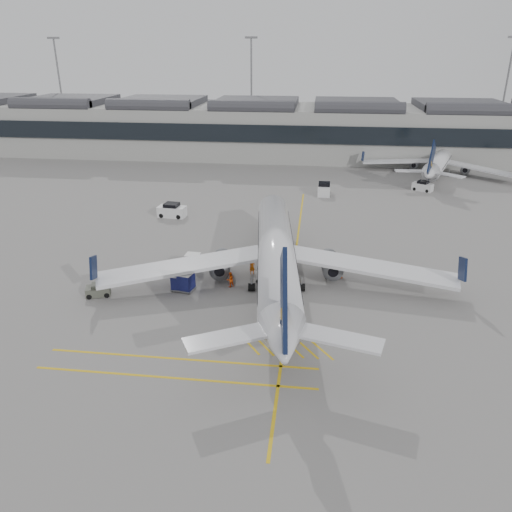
# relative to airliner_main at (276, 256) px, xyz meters

# --- Properties ---
(ground) EXTENTS (220.00, 220.00, 0.00)m
(ground) POSITION_rel_airliner_main_xyz_m (-8.33, -4.90, -3.16)
(ground) COLOR gray
(ground) RESTS_ON ground
(terminal) EXTENTS (200.00, 20.45, 12.40)m
(terminal) POSITION_rel_airliner_main_xyz_m (-8.33, 67.02, 2.98)
(terminal) COLOR #9E9E99
(terminal) RESTS_ON ground
(light_masts) EXTENTS (113.00, 0.60, 25.45)m
(light_masts) POSITION_rel_airliner_main_xyz_m (-10.00, 81.10, 11.33)
(light_masts) COLOR slate
(light_masts) RESTS_ON ground
(apron_markings) EXTENTS (0.25, 60.00, 0.01)m
(apron_markings) POSITION_rel_airliner_main_xyz_m (1.67, 5.10, -3.16)
(apron_markings) COLOR gold
(apron_markings) RESTS_ON ground
(airliner_main) EXTENTS (36.83, 40.45, 10.77)m
(airliner_main) POSITION_rel_airliner_main_xyz_m (0.00, 0.00, 0.00)
(airliner_main) COLOR silver
(airliner_main) RESTS_ON ground
(airliner_far) EXTENTS (28.46, 31.54, 8.74)m
(airliner_far) POSITION_rel_airliner_main_xyz_m (27.64, 53.14, -0.59)
(airliner_far) COLOR silver
(airliner_far) RESTS_ON ground
(belt_loader) EXTENTS (4.67, 1.74, 1.89)m
(belt_loader) POSITION_rel_airliner_main_xyz_m (-0.55, 0.38, -2.61)
(belt_loader) COLOR beige
(belt_loader) RESTS_ON ground
(baggage_cart_a) EXTENTS (1.71, 1.43, 1.74)m
(baggage_cart_a) POSITION_rel_airliner_main_xyz_m (-9.71, -2.85, -2.23)
(baggage_cart_a) COLOR gray
(baggage_cart_a) RESTS_ON ground
(baggage_cart_b) EXTENTS (2.06, 1.81, 1.91)m
(baggage_cart_b) POSITION_rel_airliner_main_xyz_m (-10.08, -1.11, -2.14)
(baggage_cart_b) COLOR gray
(baggage_cart_b) RESTS_ON ground
(baggage_cart_c) EXTENTS (1.78, 1.51, 1.78)m
(baggage_cart_c) POSITION_rel_airliner_main_xyz_m (-9.62, 2.55, -2.21)
(baggage_cart_c) COLOR gray
(baggage_cart_c) RESTS_ON ground
(baggage_cart_d) EXTENTS (2.24, 1.98, 2.02)m
(baggage_cart_d) POSITION_rel_airliner_main_xyz_m (-9.18, -2.89, -2.08)
(baggage_cart_d) COLOR gray
(baggage_cart_d) RESTS_ON ground
(ramp_agent_a) EXTENTS (0.69, 0.55, 1.65)m
(ramp_agent_a) POSITION_rel_airliner_main_xyz_m (-2.80, 1.97, -2.34)
(ramp_agent_a) COLOR orange
(ramp_agent_a) RESTS_ON ground
(ramp_agent_b) EXTENTS (1.02, 1.01, 1.66)m
(ramp_agent_b) POSITION_rel_airliner_main_xyz_m (-4.67, -1.46, -2.33)
(ramp_agent_b) COLOR #FC510D
(ramp_agent_b) RESTS_ON ground
(pushback_tug) EXTENTS (2.68, 2.09, 1.32)m
(pushback_tug) POSITION_rel_airliner_main_xyz_m (-17.54, -5.08, -2.58)
(pushback_tug) COLOR #505346
(pushback_tug) RESTS_ON ground
(safety_cone_nose) EXTENTS (0.36, 0.36, 0.50)m
(safety_cone_nose) POSITION_rel_airliner_main_xyz_m (-0.47, 13.28, -2.91)
(safety_cone_nose) COLOR #F24C0A
(safety_cone_nose) RESTS_ON ground
(safety_cone_engine) EXTENTS (0.40, 0.40, 0.56)m
(safety_cone_engine) POSITION_rel_airliner_main_xyz_m (6.89, 2.20, -2.89)
(safety_cone_engine) COLOR #F24C0A
(safety_cone_engine) RESTS_ON ground
(service_van_left) EXTENTS (4.20, 2.41, 2.06)m
(service_van_left) POSITION_rel_airliner_main_xyz_m (-17.17, 20.49, -2.24)
(service_van_left) COLOR silver
(service_van_left) RESTS_ON ground
(service_van_mid) EXTENTS (2.12, 4.09, 2.08)m
(service_van_mid) POSITION_rel_airliner_main_xyz_m (5.11, 35.26, -2.23)
(service_van_mid) COLOR silver
(service_van_mid) RESTS_ON ground
(service_van_right) EXTENTS (3.75, 3.17, 1.73)m
(service_van_right) POSITION_rel_airliner_main_xyz_m (22.19, 39.90, -2.39)
(service_van_right) COLOR silver
(service_van_right) RESTS_ON ground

